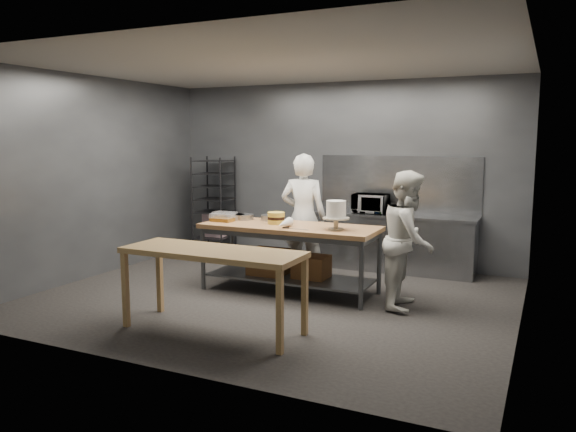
# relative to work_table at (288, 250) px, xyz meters

# --- Properties ---
(ground) EXTENTS (6.00, 6.00, 0.00)m
(ground) POSITION_rel_work_table_xyz_m (-0.05, -0.37, -0.57)
(ground) COLOR black
(ground) RESTS_ON ground
(back_wall) EXTENTS (6.00, 0.04, 3.00)m
(back_wall) POSITION_rel_work_table_xyz_m (-0.05, 2.13, 0.93)
(back_wall) COLOR #4C4F54
(back_wall) RESTS_ON ground
(work_table) EXTENTS (2.40, 0.90, 0.92)m
(work_table) POSITION_rel_work_table_xyz_m (0.00, 0.00, 0.00)
(work_table) COLOR olive
(work_table) RESTS_ON ground
(near_counter) EXTENTS (2.00, 0.70, 0.90)m
(near_counter) POSITION_rel_work_table_xyz_m (-0.06, -1.78, 0.24)
(near_counter) COLOR olive
(near_counter) RESTS_ON ground
(back_counter) EXTENTS (2.60, 0.60, 0.90)m
(back_counter) POSITION_rel_work_table_xyz_m (0.95, 1.81, -0.12)
(back_counter) COLOR slate
(back_counter) RESTS_ON ground
(splashback_panel) EXTENTS (2.60, 0.02, 0.90)m
(splashback_panel) POSITION_rel_work_table_xyz_m (0.95, 2.11, 0.78)
(splashback_panel) COLOR slate
(splashback_panel) RESTS_ON back_counter
(speed_rack) EXTENTS (0.67, 0.71, 1.75)m
(speed_rack) POSITION_rel_work_table_xyz_m (-2.29, 1.73, 0.28)
(speed_rack) COLOR black
(speed_rack) RESTS_ON ground
(chef_behind) EXTENTS (0.74, 0.54, 1.86)m
(chef_behind) POSITION_rel_work_table_xyz_m (-0.09, 0.71, 0.36)
(chef_behind) COLOR white
(chef_behind) RESTS_ON ground
(chef_right) EXTENTS (0.70, 0.86, 1.69)m
(chef_right) POSITION_rel_work_table_xyz_m (1.64, -0.01, 0.27)
(chef_right) COLOR silver
(chef_right) RESTS_ON ground
(microwave) EXTENTS (0.54, 0.37, 0.30)m
(microwave) POSITION_rel_work_table_xyz_m (0.60, 1.81, 0.48)
(microwave) COLOR black
(microwave) RESTS_ON back_counter
(frosted_cake_stand) EXTENTS (0.34, 0.34, 0.37)m
(frosted_cake_stand) POSITION_rel_work_table_xyz_m (0.73, -0.11, 0.58)
(frosted_cake_stand) COLOR #B7AC92
(frosted_cake_stand) RESTS_ON work_table
(layer_cake) EXTENTS (0.23, 0.23, 0.16)m
(layer_cake) POSITION_rel_work_table_xyz_m (-0.19, 0.02, 0.43)
(layer_cake) COLOR gold
(layer_cake) RESTS_ON work_table
(cake_pans) EXTENTS (0.80, 0.44, 0.07)m
(cake_pans) POSITION_rel_work_table_xyz_m (-0.70, 0.21, 0.39)
(cake_pans) COLOR gray
(cake_pans) RESTS_ON work_table
(piping_bag) EXTENTS (0.15, 0.39, 0.12)m
(piping_bag) POSITION_rel_work_table_xyz_m (0.07, -0.27, 0.41)
(piping_bag) COLOR white
(piping_bag) RESTS_ON work_table
(offset_spatula) EXTENTS (0.36, 0.02, 0.02)m
(offset_spatula) POSITION_rel_work_table_xyz_m (0.18, -0.28, 0.35)
(offset_spatula) COLOR slate
(offset_spatula) RESTS_ON work_table
(pastry_clamshells) EXTENTS (0.38, 0.38, 0.11)m
(pastry_clamshells) POSITION_rel_work_table_xyz_m (-1.01, -0.02, 0.40)
(pastry_clamshells) COLOR #95611D
(pastry_clamshells) RESTS_ON work_table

